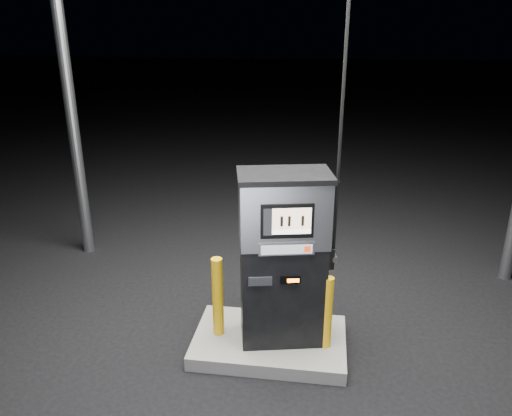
# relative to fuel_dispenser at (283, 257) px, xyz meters

# --- Properties ---
(ground) EXTENTS (80.00, 80.00, 0.00)m
(ground) POSITION_rel_fuel_dispenser_xyz_m (-0.12, -0.02, -1.08)
(ground) COLOR black
(ground) RESTS_ON ground
(pump_island) EXTENTS (1.60, 1.00, 0.15)m
(pump_island) POSITION_rel_fuel_dispenser_xyz_m (-0.12, -0.02, -1.01)
(pump_island) COLOR slate
(pump_island) RESTS_ON ground
(fuel_dispenser) EXTENTS (1.04, 0.71, 3.76)m
(fuel_dispenser) POSITION_rel_fuel_dispenser_xyz_m (0.00, 0.00, 0.00)
(fuel_dispenser) COLOR black
(fuel_dispenser) RESTS_ON pump_island
(bollard_left) EXTENTS (0.13, 0.13, 0.88)m
(bollard_left) POSITION_rel_fuel_dispenser_xyz_m (-0.67, -0.04, -0.49)
(bollard_left) COLOR #F1B00D
(bollard_left) RESTS_ON pump_island
(bollard_right) EXTENTS (0.14, 0.14, 0.79)m
(bollard_right) POSITION_rel_fuel_dispenser_xyz_m (0.46, -0.11, -0.53)
(bollard_right) COLOR #F1B00D
(bollard_right) RESTS_ON pump_island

